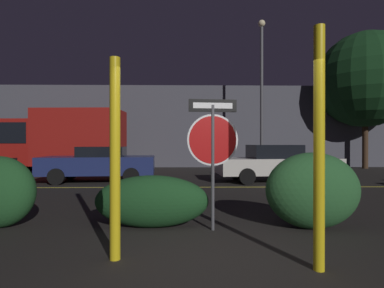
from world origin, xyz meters
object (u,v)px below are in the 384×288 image
Objects in this scene: yellow_pole_left at (115,159)px; tree_1 at (365,80)px; street_lamp at (262,85)px; hedge_bush_3 at (312,190)px; delivery_truck at (55,139)px; stop_sign at (213,140)px; passing_car_3 at (277,163)px; passing_car_2 at (100,163)px; yellow_pole_right at (319,148)px; hedge_bush_2 at (152,201)px.

tree_1 reaches higher than yellow_pole_left.
hedge_bush_3 is at bearing -99.10° from street_lamp.
tree_1 is at bearing 49.82° from yellow_pole_left.
yellow_pole_left is at bearing -130.18° from tree_1.
yellow_pole_left is 12.88m from delivery_truck.
stop_sign is 12.48m from delivery_truck.
yellow_pole_left is 0.39× the size of delivery_truck.
delivery_truck is (-10.27, 3.70, 1.00)m from passing_car_3.
delivery_truck reaches higher than passing_car_2.
yellow_pole_right is at bearing -100.89° from street_lamp.
hedge_bush_3 is 0.37× the size of passing_car_2.
stop_sign is 0.47× the size of passing_car_3.
yellow_pole_left reaches higher than passing_car_3.
yellow_pole_right is 0.43× the size of delivery_truck.
stop_sign is at bearing -30.05° from passing_car_3.
passing_car_2 is 0.67× the size of delivery_truck.
street_lamp is at bearing -69.41° from passing_car_2.
yellow_pole_right is 14.49m from delivery_truck.
delivery_truck is at bearing 131.49° from hedge_bush_3.
hedge_bush_2 is (-1.08, 0.19, -1.11)m from stop_sign.
passing_car_3 is at bearing -95.68° from passing_car_2.
street_lamp is (10.56, -0.14, 2.79)m from delivery_truck.
yellow_pole_left reaches higher than hedge_bush_2.
passing_car_2 is 8.90m from street_lamp.
street_lamp is at bearing 170.50° from passing_car_3.
passing_car_2 is 0.56× the size of tree_1.
tree_1 is at bearing -80.85° from delivery_truck.
hedge_bush_2 is 11.56m from street_lamp.
passing_car_2 is (-5.66, 6.53, 0.04)m from hedge_bush_3.
street_lamp is (3.38, 10.07, 2.93)m from stop_sign.
tree_1 is at bearing 45.11° from stop_sign.
stop_sign is 0.29× the size of street_lamp.
passing_car_2 is 4.99m from delivery_truck.
yellow_pole_right is 0.65× the size of passing_car_2.
yellow_pole_right is 2.02m from hedge_bush_3.
stop_sign is at bearing -10.23° from hedge_bush_2.
tree_1 reaches higher than hedge_bush_3.
delivery_truck is at bearing 119.61° from stop_sign.
yellow_pole_left is 0.90× the size of yellow_pole_right.
delivery_truck is at bearing 121.36° from hedge_bush_2.
passing_car_3 is at bearing -107.58° from delivery_truck.
delivery_truck is at bearing 116.76° from yellow_pole_left.
yellow_pole_right is (1.12, -1.67, -0.12)m from stop_sign.
hedge_bush_2 is at bearing 78.37° from yellow_pole_left.
passing_car_3 reaches higher than passing_car_2.
tree_1 is at bearing 18.43° from street_lamp.
stop_sign is at bearing -154.43° from passing_car_2.
yellow_pole_left is (-1.39, -1.29, -0.26)m from stop_sign.
delivery_truck is at bearing 124.97° from yellow_pole_right.
tree_1 is at bearing -72.71° from passing_car_2.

